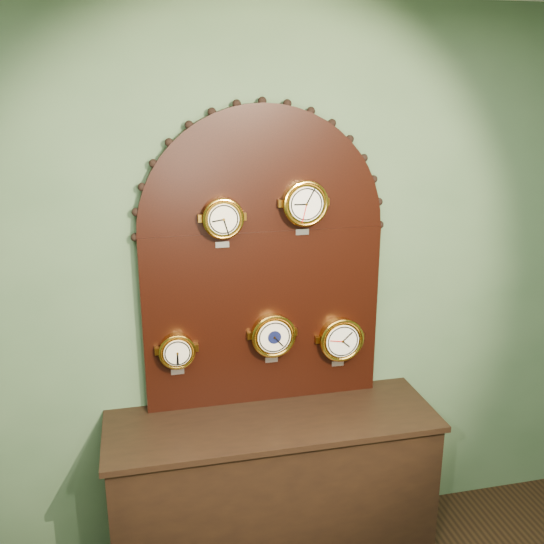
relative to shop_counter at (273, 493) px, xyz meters
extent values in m
plane|color=#486645|center=(0.00, 0.27, 1.00)|extent=(4.00, 0.00, 4.00)
cube|color=black|center=(0.00, 0.00, 0.00)|extent=(1.60, 0.50, 0.80)
cube|color=black|center=(0.00, 0.22, 0.88)|extent=(1.20, 0.06, 0.90)
cylinder|color=black|center=(0.00, 0.22, 1.33)|extent=(1.20, 0.06, 1.20)
cylinder|color=gold|center=(-0.20, 0.16, 1.42)|extent=(0.18, 0.08, 0.18)
torus|color=gold|center=(-0.20, 0.13, 1.42)|extent=(0.19, 0.02, 0.19)
cylinder|color=#EEE5CA|center=(-0.20, 0.12, 1.42)|extent=(0.14, 0.01, 0.14)
cube|color=silver|center=(-0.20, 0.19, 1.28)|extent=(0.07, 0.01, 0.03)
cylinder|color=gold|center=(0.19, 0.16, 1.47)|extent=(0.21, 0.08, 0.21)
torus|color=gold|center=(0.19, 0.13, 1.47)|extent=(0.22, 0.02, 0.22)
cylinder|color=white|center=(0.19, 0.12, 1.47)|extent=(0.16, 0.01, 0.16)
cube|color=silver|center=(0.19, 0.19, 1.32)|extent=(0.07, 0.01, 0.03)
cylinder|color=gold|center=(-0.44, 0.16, 0.77)|extent=(0.17, 0.08, 0.17)
torus|color=gold|center=(-0.44, 0.13, 0.77)|extent=(0.18, 0.02, 0.18)
cylinder|color=#EEE5CA|center=(-0.44, 0.12, 0.77)|extent=(0.13, 0.01, 0.13)
cube|color=silver|center=(-0.44, 0.19, 0.64)|extent=(0.06, 0.01, 0.03)
cylinder|color=gold|center=(0.04, 0.16, 0.81)|extent=(0.21, 0.08, 0.21)
torus|color=gold|center=(0.04, 0.13, 0.81)|extent=(0.23, 0.02, 0.23)
cylinder|color=#EEE5CA|center=(0.04, 0.12, 0.81)|extent=(0.17, 0.01, 0.17)
cube|color=silver|center=(0.04, 0.19, 0.66)|extent=(0.07, 0.01, 0.03)
cylinder|color=#0C1137|center=(0.04, 0.12, 0.81)|extent=(0.07, 0.00, 0.07)
cylinder|color=gold|center=(0.39, 0.16, 0.75)|extent=(0.22, 0.08, 0.22)
torus|color=gold|center=(0.39, 0.13, 0.75)|extent=(0.23, 0.02, 0.23)
cylinder|color=white|center=(0.39, 0.12, 0.75)|extent=(0.17, 0.01, 0.17)
cube|color=silver|center=(0.39, 0.19, 0.60)|extent=(0.06, 0.01, 0.03)
camera|label=1|loc=(-0.60, -2.60, 1.99)|focal=40.21mm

